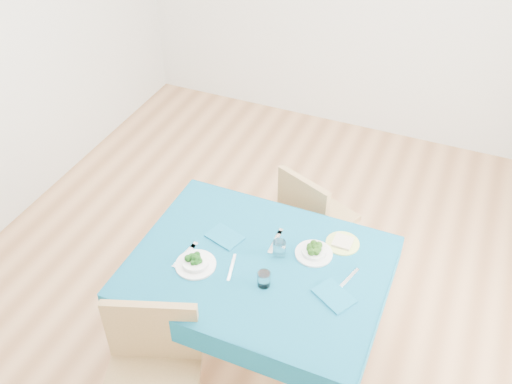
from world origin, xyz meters
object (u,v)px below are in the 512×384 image
at_px(bowl_near, 195,261).
at_px(side_plate, 343,243).
at_px(chair_far, 320,210).
at_px(bowl_far, 314,250).
at_px(table, 259,310).
at_px(chair_near, 145,376).

relative_size(bowl_near, side_plate, 1.17).
relative_size(chair_far, bowl_far, 4.87).
relative_size(table, chair_near, 1.14).
xyz_separation_m(bowl_far, side_plate, (0.12, 0.14, -0.03)).
height_order(table, side_plate, side_plate).
height_order(chair_near, bowl_near, chair_near).
bearing_deg(table, chair_far, 84.17).
bearing_deg(table, chair_near, -110.98).
bearing_deg(side_plate, chair_far, 118.72).
bearing_deg(chair_near, bowl_near, 72.61).
height_order(chair_far, bowl_near, chair_far).
height_order(chair_far, side_plate, chair_far).
height_order(table, bowl_near, bowl_near).
distance_m(chair_far, side_plate, 0.64).
bearing_deg(side_plate, table, -138.64).
distance_m(table, side_plate, 0.62).
bearing_deg(table, bowl_far, 37.08).
xyz_separation_m(table, bowl_near, (-0.30, -0.14, 0.41)).
height_order(table, bowl_far, bowl_far).
distance_m(chair_far, bowl_near, 1.09).
bearing_deg(bowl_near, chair_near, -87.46).
bearing_deg(bowl_far, table, -142.92).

